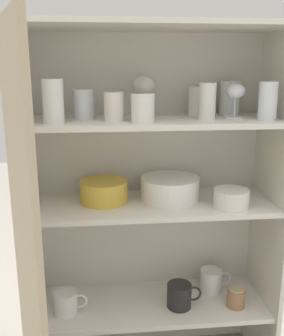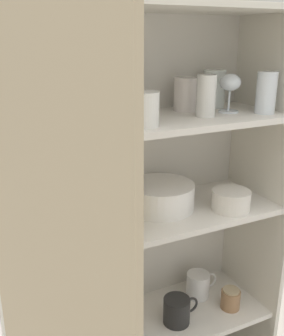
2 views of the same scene
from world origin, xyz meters
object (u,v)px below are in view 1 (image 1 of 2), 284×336
object	(u,v)px
coffee_mug_primary	(66,303)
storage_jar	(236,297)
plate_stack_white	(170,188)
serving_bowl_small	(231,198)
mixing_bowl_large	(104,190)

from	to	relation	value
coffee_mug_primary	storage_jar	bearing A→B (deg)	-1.84
plate_stack_white	coffee_mug_primary	distance (m)	0.61
storage_jar	serving_bowl_small	bearing A→B (deg)	-158.41
serving_bowl_small	storage_jar	size ratio (longest dim) A/B	1.61
mixing_bowl_large	serving_bowl_small	distance (m)	0.48
plate_stack_white	serving_bowl_small	size ratio (longest dim) A/B	1.75
coffee_mug_primary	storage_jar	world-z (taller)	coffee_mug_primary
mixing_bowl_large	storage_jar	xyz separation A→B (m)	(0.52, -0.09, -0.44)
mixing_bowl_large	coffee_mug_primary	size ratio (longest dim) A/B	1.38
mixing_bowl_large	serving_bowl_small	xyz separation A→B (m)	(0.47, -0.11, -0.01)
plate_stack_white	serving_bowl_small	world-z (taller)	plate_stack_white
serving_bowl_small	plate_stack_white	bearing A→B (deg)	151.21
serving_bowl_small	storage_jar	distance (m)	0.44
serving_bowl_small	coffee_mug_primary	size ratio (longest dim) A/B	0.99
mixing_bowl_large	storage_jar	size ratio (longest dim) A/B	2.24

